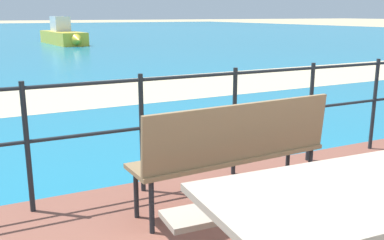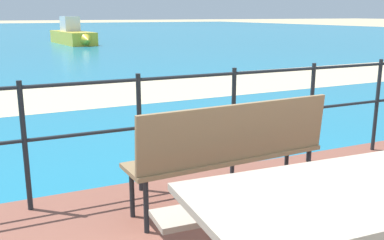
# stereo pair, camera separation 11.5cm
# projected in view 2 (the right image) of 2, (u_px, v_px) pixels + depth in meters

# --- Properties ---
(sea_water) EXTENTS (90.00, 90.00, 0.01)m
(sea_water) POSITION_uv_depth(u_px,v_px,m) (12.00, 34.00, 37.65)
(sea_water) COLOR teal
(sea_water) RESTS_ON ground
(beach_strip) EXTENTS (54.06, 4.48, 0.01)m
(beach_strip) POSITION_uv_depth(u_px,v_px,m) (101.00, 92.00, 9.52)
(beach_strip) COLOR beige
(beach_strip) RESTS_ON ground
(picnic_table) EXTENTS (1.80, 1.59, 0.79)m
(picnic_table) POSITION_uv_depth(u_px,v_px,m) (357.00, 219.00, 2.18)
(picnic_table) COLOR tan
(picnic_table) RESTS_ON patio_paving
(park_bench) EXTENTS (1.77, 0.51, 0.93)m
(park_bench) POSITION_uv_depth(u_px,v_px,m) (232.00, 146.00, 3.61)
(park_bench) COLOR #8C704C
(park_bench) RESTS_ON patio_paving
(railing_fence) EXTENTS (5.94, 0.04, 1.10)m
(railing_fence) POSITION_uv_depth(u_px,v_px,m) (233.00, 111.00, 4.36)
(railing_fence) COLOR #1E2328
(railing_fence) RESTS_ON patio_paving
(boat_near) EXTENTS (1.79, 5.49, 1.52)m
(boat_near) POSITION_uv_depth(u_px,v_px,m) (73.00, 35.00, 24.73)
(boat_near) COLOR yellow
(boat_near) RESTS_ON sea_water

